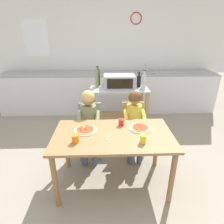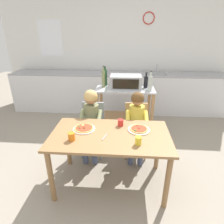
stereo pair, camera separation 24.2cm
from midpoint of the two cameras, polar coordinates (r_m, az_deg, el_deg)
ground_plane at (r=3.54m, az=2.93°, el=-7.72°), size 11.15×11.15×0.00m
back_wall_tiled at (r=4.78m, az=3.78°, el=17.72°), size 5.55×0.14×2.70m
kitchen_counter at (r=4.56m, az=3.49°, el=5.97°), size 4.99×0.60×1.12m
kitchen_island_cart at (r=3.49m, az=5.86°, el=2.60°), size 1.02×0.59×0.90m
toaster_oven at (r=3.36m, az=6.25°, el=9.11°), size 0.54×0.36×0.22m
bottle_slim_sauce at (r=3.35m, az=-0.50°, el=10.00°), size 0.06×0.06×0.38m
bottle_tall_green_wine at (r=3.42m, az=12.20°, el=8.89°), size 0.07×0.07×0.27m
bottle_clear_vinegar at (r=3.21m, az=13.56°, el=8.41°), size 0.07×0.07×0.34m
bottle_squat_spirits at (r=3.38m, az=13.58°, el=8.65°), size 0.06×0.06×0.26m
bottle_dark_olive_oil at (r=3.48m, az=-0.10°, el=10.43°), size 0.07×0.07×0.35m
dining_table at (r=2.27m, az=2.53°, el=-8.92°), size 1.39×0.78×0.72m
dining_chair_left at (r=2.95m, az=-3.48°, el=-3.92°), size 0.36×0.36×0.81m
dining_chair_right at (r=2.96m, az=9.52°, el=-4.15°), size 0.36×0.36×0.81m
child_in_olive_shirt at (r=2.76m, az=-3.89°, el=-1.29°), size 0.32×0.42×1.05m
child_in_yellow_shirt at (r=2.77m, az=9.96°, el=-2.04°), size 0.32×0.42×1.02m
pizza_plate_white at (r=2.32m, az=-5.51°, el=-5.04°), size 0.27×0.27×0.03m
pizza_plate_cream at (r=2.33m, az=11.07°, el=-5.23°), size 0.27×0.27×0.03m
drinking_cup_orange at (r=2.11m, az=-8.91°, el=-7.39°), size 0.08×0.08×0.09m
drinking_cup_red at (r=2.39m, az=5.51°, el=-3.30°), size 0.07×0.07×0.08m
drinking_cup_yellow at (r=2.05m, az=11.36°, el=-8.55°), size 0.07×0.07×0.09m
serving_spoon at (r=2.15m, az=0.99°, el=-7.63°), size 0.05×0.14×0.01m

